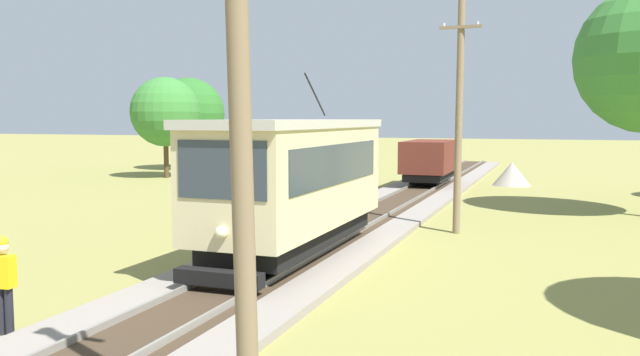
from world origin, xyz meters
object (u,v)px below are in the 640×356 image
tree_horizon (189,113)px  track_worker (4,281)px  red_tram (294,180)px  freight_car (430,160)px  tree_right_far (165,112)px  utility_pole_mid (459,114)px  gravel_pile (512,174)px  utility_pole_near_tram (239,87)px

tree_horizon → track_worker: bearing=-63.4°
red_tram → freight_car: (-0.00, 19.68, -0.64)m
tree_right_far → tree_horizon: size_ratio=0.94×
utility_pole_mid → gravel_pile: utility_pole_mid is taller
tree_right_far → utility_pole_mid: bearing=-34.1°
red_tram → tree_horizon: tree_horizon is taller
freight_car → utility_pole_near_tram: bearing=-83.3°
gravel_pile → tree_right_far: size_ratio=0.33×
gravel_pile → utility_pole_near_tram: bearing=-91.2°
utility_pole_near_tram → red_tram: bearing=109.4°
red_tram → utility_pole_near_tram: bearing=-70.6°
utility_pole_mid → tree_right_far: utility_pole_mid is taller
track_worker → tree_right_far: size_ratio=0.27×
red_tram → utility_pole_mid: (3.49, 5.98, 1.80)m
utility_pole_mid → tree_right_far: 25.07m
gravel_pile → tree_horizon: tree_horizon is taller
track_worker → tree_horizon: (-17.06, 34.02, 3.24)m
freight_car → tree_right_far: size_ratio=0.80×
red_tram → utility_pole_near_tram: (3.49, -9.94, 1.98)m
utility_pole_near_tram → tree_horizon: size_ratio=1.18×
red_tram → tree_horizon: (-19.59, 26.65, 2.04)m
red_tram → tree_right_far: tree_right_far is taller
utility_pole_mid → tree_right_far: (-20.77, 14.04, 0.28)m
gravel_pile → track_worker: size_ratio=1.22×
red_tram → tree_right_far: (-17.28, 20.02, 2.08)m
utility_pole_near_tram → tree_right_far: (-20.77, 29.96, 0.10)m
tree_right_far → tree_horizon: 7.02m
track_worker → tree_right_far: tree_right_far is taller
tree_horizon → gravel_pile: bearing=-9.6°
tree_right_far → track_worker: bearing=-61.7°
red_tram → track_worker: 7.89m
freight_car → tree_right_far: bearing=178.9°
tree_right_far → utility_pole_near_tram: bearing=-55.3°
utility_pole_near_tram → tree_right_far: 36.46m
utility_pole_near_tram → tree_horizon: utility_pole_near_tram is taller
gravel_pile → track_worker: track_worker is taller
red_tram → freight_car: size_ratio=1.64×
utility_pole_near_tram → tree_right_far: utility_pole_near_tram is taller
gravel_pile → tree_right_far: (-21.48, -2.59, 3.59)m
utility_pole_near_tram → tree_horizon: (-23.08, 36.59, 0.06)m
red_tram → utility_pole_mid: utility_pole_mid is taller
freight_car → gravel_pile: 5.20m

